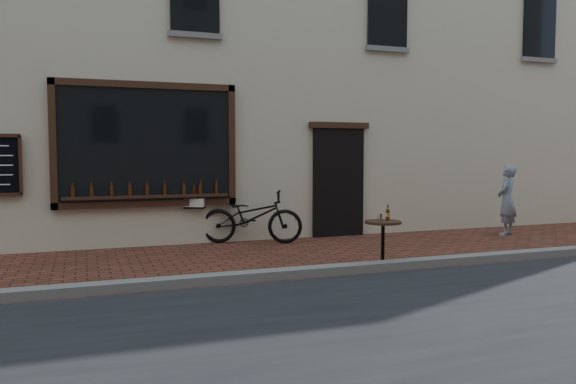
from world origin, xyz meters
name	(u,v)px	position (x,y,z in m)	size (l,w,h in m)	color
ground	(320,278)	(0.00, 0.00, 0.00)	(90.00, 90.00, 0.00)	#4F2719
kerb	(314,271)	(0.00, 0.20, 0.06)	(90.00, 0.25, 0.12)	slate
shop_building	(212,14)	(0.00, 6.50, 5.00)	(28.00, 6.20, 10.00)	beige
cargo_bicycle	(250,216)	(-0.05, 3.22, 0.51)	(2.29, 1.41, 1.07)	black
bistro_table	(383,234)	(1.17, 0.35, 0.50)	(0.54, 0.54, 0.93)	black
pedestrian	(507,200)	(5.23, 2.37, 0.73)	(0.53, 0.35, 1.46)	gray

